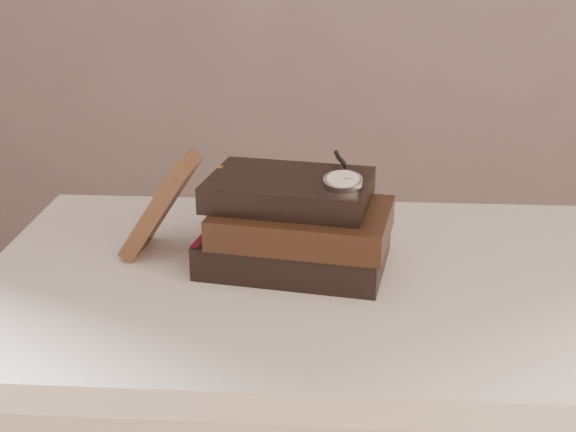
{
  "coord_description": "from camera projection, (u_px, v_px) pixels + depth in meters",
  "views": [
    {
      "loc": [
        0.0,
        -0.64,
        1.22
      ],
      "look_at": [
        -0.06,
        0.38,
        0.82
      ],
      "focal_mm": 47.88,
      "sensor_mm": 36.0,
      "label": 1
    }
  ],
  "objects": [
    {
      "name": "eyeglasses",
      "position": [
        250.0,
        192.0,
        1.19
      ],
      "size": [
        0.13,
        0.14,
        0.05
      ],
      "color": "silver",
      "rests_on": "book_stack"
    },
    {
      "name": "book_stack",
      "position": [
        296.0,
        226.0,
        1.1
      ],
      "size": [
        0.29,
        0.22,
        0.13
      ],
      "color": "black",
      "rests_on": "table"
    },
    {
      "name": "pocket_watch",
      "position": [
        343.0,
        180.0,
        1.04
      ],
      "size": [
        0.06,
        0.16,
        0.02
      ],
      "color": "silver",
      "rests_on": "book_stack"
    },
    {
      "name": "journal",
      "position": [
        161.0,
        205.0,
        1.13
      ],
      "size": [
        0.12,
        0.11,
        0.15
      ],
      "primitive_type": "cube",
      "rotation": [
        0.0,
        0.58,
        -0.08
      ],
      "color": "#3C2417",
      "rests_on": "table"
    },
    {
      "name": "table",
      "position": [
        331.0,
        330.0,
        1.12
      ],
      "size": [
        1.0,
        0.6,
        0.75
      ],
      "color": "beige",
      "rests_on": "ground"
    }
  ]
}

